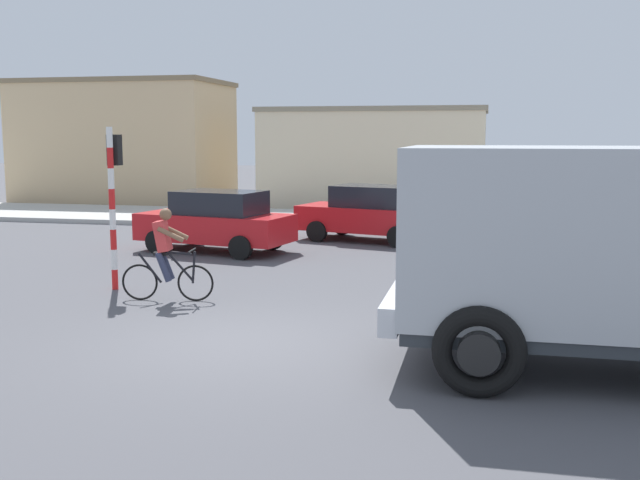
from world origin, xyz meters
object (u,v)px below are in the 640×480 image
(truck_foreground, at_px, (610,245))
(car_far_side, at_px, (370,213))
(car_white_mid, at_px, (216,221))
(cyclist, at_px, (166,255))
(traffic_light_pole, at_px, (113,185))
(car_red_near, at_px, (624,242))

(truck_foreground, height_order, car_far_side, truck_foreground)
(truck_foreground, distance_m, car_white_mid, 11.93)
(truck_foreground, relative_size, car_far_side, 1.26)
(truck_foreground, bearing_deg, cyclist, 159.53)
(car_white_mid, bearing_deg, traffic_light_pole, -93.40)
(car_far_side, bearing_deg, cyclist, -106.05)
(truck_foreground, relative_size, car_red_near, 1.27)
(traffic_light_pole, bearing_deg, car_white_mid, 86.60)
(car_red_near, bearing_deg, car_white_mid, 169.87)
(truck_foreground, distance_m, traffic_light_pole, 9.40)
(cyclist, height_order, car_white_mid, cyclist)
(truck_foreground, bearing_deg, car_red_near, 78.93)
(cyclist, bearing_deg, car_white_mid, 101.38)
(truck_foreground, distance_m, car_red_near, 6.86)
(car_red_near, bearing_deg, truck_foreground, -101.07)
(cyclist, distance_m, car_red_near, 9.44)
(truck_foreground, xyz_separation_m, car_white_mid, (-8.41, 8.42, -0.85))
(traffic_light_pole, xyz_separation_m, car_white_mid, (0.29, 4.89, -1.25))
(traffic_light_pole, height_order, car_white_mid, traffic_light_pole)
(car_white_mid, bearing_deg, car_red_near, -10.13)
(cyclist, relative_size, car_red_near, 0.40)
(car_far_side, bearing_deg, traffic_light_pole, -116.73)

